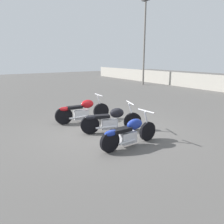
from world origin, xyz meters
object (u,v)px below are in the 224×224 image
object	(u,v)px
light_pole_right	(145,35)
motorcycle_slot_1	(111,120)
motorcycle_slot_0	(82,111)
motorcycle_slot_2	(129,133)

from	to	relation	value
light_pole_right	motorcycle_slot_1	size ratio (longest dim) A/B	3.60
motorcycle_slot_0	motorcycle_slot_1	world-z (taller)	motorcycle_slot_0
light_pole_right	motorcycle_slot_2	bearing A→B (deg)	-42.84
motorcycle_slot_0	light_pole_right	bearing A→B (deg)	133.34
motorcycle_slot_0	motorcycle_slot_2	world-z (taller)	motorcycle_slot_0
motorcycle_slot_0	motorcycle_slot_2	distance (m)	2.93
motorcycle_slot_0	motorcycle_slot_1	bearing A→B (deg)	14.44
light_pole_right	motorcycle_slot_1	bearing A→B (deg)	-45.86
motorcycle_slot_0	motorcycle_slot_2	bearing A→B (deg)	5.80
motorcycle_slot_1	light_pole_right	bearing A→B (deg)	152.15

